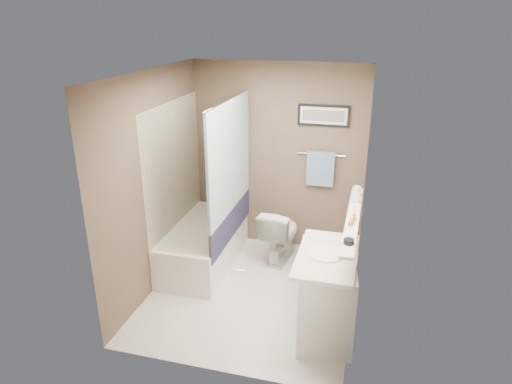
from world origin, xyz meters
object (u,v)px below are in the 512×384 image
(candle_bowl_near, at_px, (349,241))
(hair_brush_front, at_px, (352,220))
(vanity, at_px, (326,295))
(glass_jar, at_px, (357,191))
(toilet, at_px, (280,233))
(soap_bottle, at_px, (356,195))
(bathtub, at_px, (204,245))

(candle_bowl_near, distance_m, hair_brush_front, 0.44)
(vanity, relative_size, glass_jar, 9.00)
(toilet, relative_size, vanity, 0.77)
(vanity, bearing_deg, candle_bowl_near, -62.34)
(hair_brush_front, bearing_deg, glass_jar, 90.00)
(glass_jar, bearing_deg, toilet, 155.30)
(toilet, bearing_deg, glass_jar, 163.75)
(vanity, height_order, soap_bottle, soap_bottle)
(bathtub, xyz_separation_m, vanity, (1.60, -0.92, 0.15))
(toilet, height_order, vanity, vanity)
(toilet, distance_m, soap_bottle, 1.38)
(candle_bowl_near, distance_m, glass_jar, 1.13)
(candle_bowl_near, bearing_deg, toilet, 120.26)
(vanity, distance_m, hair_brush_front, 0.78)
(hair_brush_front, height_order, soap_bottle, soap_bottle)
(toilet, bearing_deg, candle_bowl_near, 128.70)
(bathtub, xyz_separation_m, hair_brush_front, (1.79, -0.74, 0.89))
(candle_bowl_near, xyz_separation_m, soap_bottle, (0.00, 0.94, 0.05))
(toilet, height_order, candle_bowl_near, candle_bowl_near)
(hair_brush_front, height_order, glass_jar, glass_jar)
(vanity, bearing_deg, glass_jar, 70.91)
(candle_bowl_near, height_order, soap_bottle, soap_bottle)
(bathtub, height_order, vanity, vanity)
(toilet, xyz_separation_m, candle_bowl_near, (0.90, -1.54, 0.79))
(vanity, distance_m, glass_jar, 1.17)
(vanity, bearing_deg, soap_bottle, 67.53)
(glass_jar, bearing_deg, vanity, -102.10)
(candle_bowl_near, relative_size, hair_brush_front, 0.41)
(vanity, distance_m, candle_bowl_near, 0.80)
(toilet, xyz_separation_m, soap_bottle, (0.90, -0.61, 0.84))
(hair_brush_front, distance_m, soap_bottle, 0.49)
(soap_bottle, bearing_deg, hair_brush_front, -90.00)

